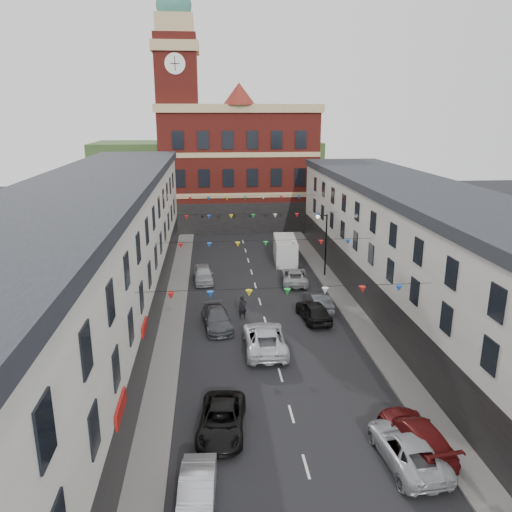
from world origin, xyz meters
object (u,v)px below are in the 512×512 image
object	(u,v)px
car_right_e	(318,301)
car_right_b	(407,448)
car_right_d	(314,311)
car_left_d	(217,319)
car_right_f	(294,276)
street_lamp	(323,237)
car_left_e	(203,274)
car_left_b	(197,492)
car_right_c	(416,434)
white_van	(285,250)
pedestrian	(243,308)
moving_car	(265,338)
car_left_c	(222,420)

from	to	relation	value
car_right_e	car_right_b	bearing A→B (deg)	85.72
car_right_b	car_right_d	size ratio (longest dim) A/B	1.12
car_left_d	car_right_d	size ratio (longest dim) A/B	1.05
car_right_b	car_right_f	distance (m)	24.41
street_lamp	car_left_d	xyz separation A→B (m)	(-10.15, -10.82, -3.23)
car_left_e	car_right_d	distance (m)	12.75
car_right_e	car_left_b	bearing A→B (deg)	60.64
car_right_c	white_van	size ratio (longest dim) A/B	0.87
car_right_d	pedestrian	size ratio (longest dim) A/B	2.44
car_right_b	car_right_c	xyz separation A→B (m)	(0.78, 0.90, 0.02)
car_left_b	car_right_d	xyz separation A→B (m)	(8.31, 17.64, 0.10)
car_left_e	pedestrian	distance (m)	9.44
car_left_b	car_right_b	world-z (taller)	car_right_b
white_van	pedestrian	distance (m)	15.66
car_right_d	pedestrian	world-z (taller)	pedestrian
street_lamp	car_left_e	bearing A→B (deg)	-177.69
moving_car	white_van	xyz separation A→B (m)	(4.35, 19.90, 0.45)
car_right_e	white_van	size ratio (longest dim) A/B	0.73
car_left_c	car_left_e	distance (m)	22.72
car_right_c	pedestrian	xyz separation A→B (m)	(-6.92, 15.78, 0.19)
car_right_e	street_lamp	bearing A→B (deg)	-109.52
street_lamp	car_right_d	size ratio (longest dim) A/B	1.36
street_lamp	car_left_c	distance (m)	25.48
car_left_e	car_right_d	xyz separation A→B (m)	(8.25, -9.71, 0.01)
car_right_f	pedestrian	world-z (taller)	pedestrian
car_left_b	car_left_c	xyz separation A→B (m)	(1.11, 4.66, -0.00)
car_right_b	car_right_d	bearing A→B (deg)	-90.52
car_left_b	moving_car	distance (m)	13.83
car_left_e	car_right_b	xyz separation A→B (m)	(9.15, -25.62, -0.06)
street_lamp	moving_car	world-z (taller)	street_lamp
car_right_c	car_right_f	xyz separation A→B (m)	(-1.67, 23.49, -0.03)
street_lamp	moving_car	distance (m)	16.54
street_lamp	white_van	bearing A→B (deg)	117.48
street_lamp	car_right_e	distance (m)	8.97
car_right_d	car_right_e	bearing A→B (deg)	-117.87
car_left_e	car_right_f	xyz separation A→B (m)	(8.25, -1.23, -0.07)
car_right_d	car_right_f	xyz separation A→B (m)	(-0.00, 8.48, -0.07)
car_left_b	street_lamp	bearing A→B (deg)	71.41
car_left_c	car_right_f	distance (m)	22.64
street_lamp	pedestrian	bearing A→B (deg)	-131.11
moving_car	white_van	distance (m)	20.38
car_right_c	moving_car	distance (m)	12.05
car_right_e	car_right_f	size ratio (longest dim) A/B	0.84
car_right_e	moving_car	distance (m)	8.20
car_right_c	white_van	distance (m)	30.50
car_right_b	car_left_b	bearing A→B (deg)	6.94
car_right_e	white_van	xyz separation A→B (m)	(-0.60, 13.37, 0.56)
car_left_e	car_right_c	xyz separation A→B (m)	(9.92, -24.72, -0.04)
car_right_f	white_van	bearing A→B (deg)	-85.66
street_lamp	car_right_c	size ratio (longest dim) A/B	1.22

